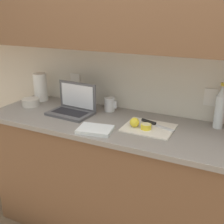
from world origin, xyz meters
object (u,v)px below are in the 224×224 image
at_px(laptop, 73,106).
at_px(lemon_half_cut, 146,126).
at_px(knife, 152,123).
at_px(paper_towel_roll, 41,87).
at_px(lemon_whole_beside, 135,122).
at_px(bowl_white, 31,102).
at_px(measuring_cup, 110,104).
at_px(bottle_oil_tall, 220,108).
at_px(cutting_board, 149,128).

relative_size(laptop, lemon_half_cut, 5.02).
bearing_deg(knife, paper_towel_roll, -169.72).
bearing_deg(lemon_whole_beside, laptop, 173.38).
distance_m(lemon_half_cut, bowl_white, 1.02).
relative_size(measuring_cup, paper_towel_roll, 0.44).
xyz_separation_m(laptop, measuring_cup, (0.22, 0.17, -0.00)).
relative_size(knife, lemon_half_cut, 3.70).
bearing_deg(bottle_oil_tall, bowl_white, -172.34).
bearing_deg(paper_towel_roll, knife, -6.82).
distance_m(cutting_board, bowl_white, 1.03).
distance_m(knife, measuring_cup, 0.42).
distance_m(laptop, knife, 0.62).
height_order(lemon_whole_beside, bowl_white, lemon_whole_beside).
xyz_separation_m(lemon_half_cut, paper_towel_roll, (-1.04, 0.22, 0.09)).
distance_m(lemon_whole_beside, bowl_white, 0.94).
xyz_separation_m(laptop, knife, (0.62, 0.03, -0.04)).
distance_m(knife, bottle_oil_tall, 0.45).
bearing_deg(bowl_white, measuring_cup, 15.20).
relative_size(laptop, bowl_white, 2.45).
bearing_deg(bottle_oil_tall, laptop, -169.51).
bearing_deg(paper_towel_roll, measuring_cup, 1.04).
bearing_deg(lemon_whole_beside, bowl_white, 176.50).
distance_m(lemon_whole_beside, paper_towel_roll, 0.99).
xyz_separation_m(bowl_white, paper_towel_roll, (-0.02, 0.16, 0.09)).
distance_m(knife, lemon_whole_beside, 0.13).
distance_m(bottle_oil_tall, bowl_white, 1.45).
relative_size(cutting_board, lemon_whole_beside, 5.18).
xyz_separation_m(lemon_half_cut, measuring_cup, (-0.38, 0.23, 0.03)).
height_order(measuring_cup, bowl_white, measuring_cup).
height_order(bottle_oil_tall, paper_towel_roll, bottle_oil_tall).
height_order(lemon_whole_beside, measuring_cup, measuring_cup).
relative_size(cutting_board, bottle_oil_tall, 1.07).
bearing_deg(measuring_cup, lemon_whole_beside, -37.53).
xyz_separation_m(lemon_whole_beside, measuring_cup, (-0.30, 0.23, 0.01)).
relative_size(knife, bowl_white, 1.81).
xyz_separation_m(knife, measuring_cup, (-0.39, 0.14, 0.04)).
bearing_deg(bottle_oil_tall, knife, -158.81).
height_order(lemon_half_cut, paper_towel_roll, paper_towel_roll).
bearing_deg(cutting_board, paper_towel_roll, 170.04).
relative_size(lemon_half_cut, lemon_whole_beside, 1.08).
bearing_deg(knife, lemon_whole_beside, -117.68).
distance_m(cutting_board, measuring_cup, 0.44).
bearing_deg(knife, laptop, -159.94).
height_order(cutting_board, bowl_white, bowl_white).
relative_size(cutting_board, measuring_cup, 3.15).
distance_m(cutting_board, lemon_whole_beside, 0.10).
bearing_deg(bowl_white, lemon_whole_beside, -3.50).
height_order(measuring_cup, paper_towel_roll, paper_towel_roll).
relative_size(laptop, paper_towel_roll, 1.46).
xyz_separation_m(laptop, paper_towel_roll, (-0.43, 0.16, 0.06)).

